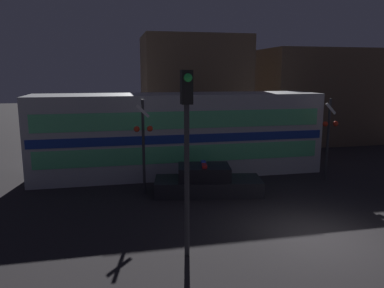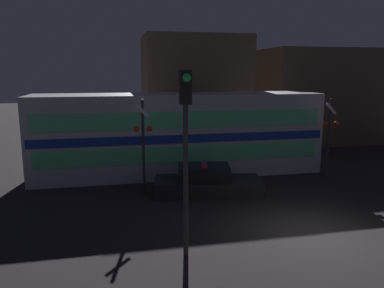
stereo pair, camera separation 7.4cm
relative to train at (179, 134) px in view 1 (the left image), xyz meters
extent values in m
plane|color=#262326|center=(2.92, -8.74, -2.06)|extent=(120.00, 120.00, 0.00)
cube|color=#B7BABF|center=(0.00, 0.01, 0.00)|extent=(14.55, 3.08, 4.13)
cube|color=#193899|center=(0.00, -1.54, 0.00)|extent=(14.26, 0.03, 0.41)
cube|color=#59D88C|center=(0.00, -1.54, -0.74)|extent=(13.82, 0.02, 0.83)
cube|color=#59D88C|center=(0.00, -1.54, 0.91)|extent=(13.82, 0.02, 0.83)
cube|color=black|center=(0.62, -3.68, -1.74)|extent=(4.81, 2.49, 0.66)
cube|color=black|center=(0.44, -3.65, -1.11)|extent=(2.43, 1.87, 0.59)
cube|color=red|center=(0.39, -3.90, -0.76)|extent=(0.29, 0.54, 0.12)
cube|color=blue|center=(0.48, -3.39, -0.76)|extent=(0.29, 0.54, 0.12)
cylinder|color=#2D2D33|center=(6.81, -2.81, -0.08)|extent=(0.12, 0.12, 3.97)
sphere|color=red|center=(6.54, -2.95, 0.72)|extent=(0.25, 0.25, 0.25)
sphere|color=red|center=(7.09, -2.95, 0.72)|extent=(0.25, 0.25, 0.25)
cube|color=white|center=(6.81, -2.89, 1.43)|extent=(0.58, 0.03, 0.58)
cylinder|color=#2D2D33|center=(-2.08, -3.11, -0.02)|extent=(0.12, 0.12, 4.09)
sphere|color=red|center=(-2.35, -3.24, 0.80)|extent=(0.25, 0.25, 0.25)
sphere|color=red|center=(-1.81, -3.24, 0.80)|extent=(0.25, 0.25, 0.25)
cube|color=white|center=(-2.08, -3.19, 1.53)|extent=(0.58, 0.03, 0.58)
cylinder|color=#2D2D33|center=(-1.39, -9.00, 0.10)|extent=(0.14, 0.14, 4.34)
cube|color=black|center=(-1.39, -9.00, 2.72)|extent=(0.30, 0.30, 0.90)
sphere|color=green|center=(-1.39, -9.20, 2.97)|extent=(0.23, 0.23, 0.23)
cube|color=brown|center=(2.34, 6.79, 1.75)|extent=(6.97, 4.93, 7.62)
cube|color=brown|center=(12.30, 6.78, 1.37)|extent=(9.28, 4.80, 6.88)
camera|label=1|loc=(-3.37, -18.78, 3.09)|focal=35.00mm
camera|label=2|loc=(-3.30, -18.79, 3.09)|focal=35.00mm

